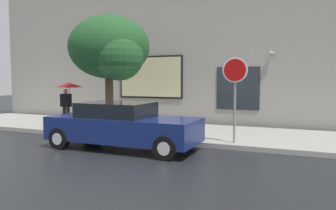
# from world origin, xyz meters

# --- Properties ---
(ground_plane) EXTENTS (60.00, 60.00, 0.00)m
(ground_plane) POSITION_xyz_m (0.00, 0.00, 0.00)
(ground_plane) COLOR black
(sidewalk) EXTENTS (20.00, 4.00, 0.15)m
(sidewalk) POSITION_xyz_m (0.00, 3.00, 0.07)
(sidewalk) COLOR #A3A099
(sidewalk) RESTS_ON ground
(building_facade) EXTENTS (20.00, 0.67, 7.00)m
(building_facade) POSITION_xyz_m (-0.00, 5.50, 3.48)
(building_facade) COLOR #9E998E
(building_facade) RESTS_ON ground
(parked_car) EXTENTS (4.55, 1.86, 1.39)m
(parked_car) POSITION_xyz_m (0.62, -0.07, 0.69)
(parked_car) COLOR navy
(parked_car) RESTS_ON ground
(fire_hydrant) EXTENTS (0.30, 0.44, 0.79)m
(fire_hydrant) POSITION_xyz_m (0.64, 1.53, 0.54)
(fire_hydrant) COLOR red
(fire_hydrant) RESTS_ON sidewalk
(pedestrian_with_umbrella) EXTENTS (1.09, 1.09, 1.81)m
(pedestrian_with_umbrella) POSITION_xyz_m (-3.57, 2.54, 1.63)
(pedestrian_with_umbrella) COLOR black
(pedestrian_with_umbrella) RESTS_ON sidewalk
(street_tree) EXTENTS (3.12, 2.65, 4.30)m
(street_tree) POSITION_xyz_m (-0.99, 1.83, 3.18)
(street_tree) COLOR #4C3823
(street_tree) RESTS_ON sidewalk
(stop_sign) EXTENTS (0.76, 0.10, 2.59)m
(stop_sign) POSITION_xyz_m (3.70, 1.32, 1.98)
(stop_sign) COLOR gray
(stop_sign) RESTS_ON sidewalk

